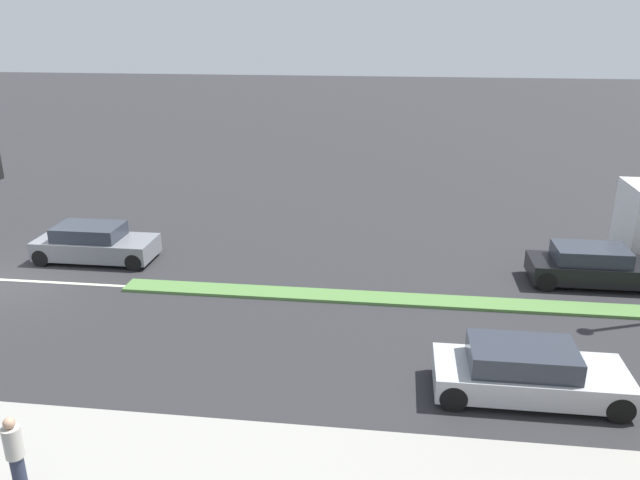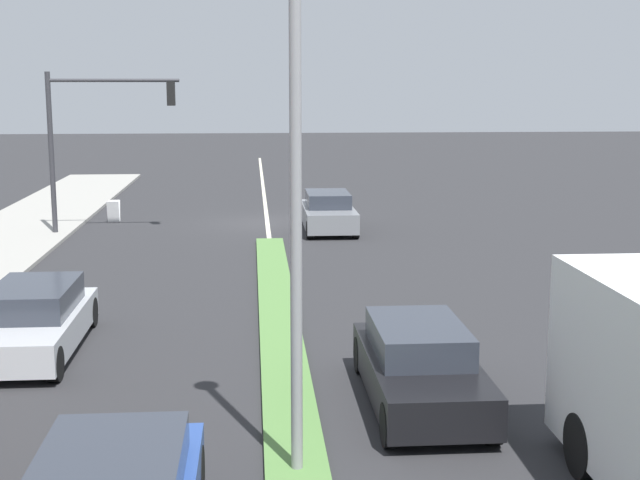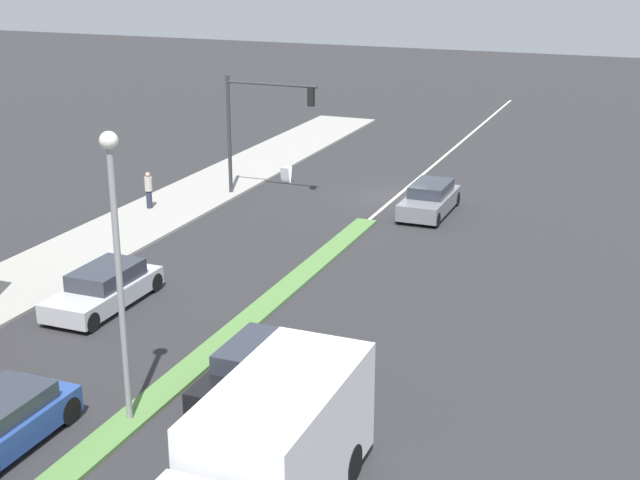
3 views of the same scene
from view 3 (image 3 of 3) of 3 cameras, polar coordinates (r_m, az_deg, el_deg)
ground_plane at (r=26.89m, az=-6.83°, el=-7.05°), size 160.00×160.00×0.00m
lane_marking_center at (r=42.53m, az=4.79°, el=2.68°), size 0.16×60.00×0.01m
traffic_signal_main at (r=41.80m, az=-4.12°, el=7.91°), size 4.59×0.34×5.60m
street_lamp at (r=21.63m, az=-12.89°, el=-0.19°), size 0.44×0.44×7.37m
pedestrian at (r=40.90m, az=-10.91°, el=3.21°), size 0.34×0.34×1.66m
warning_aframe_sign at (r=45.06m, az=-2.18°, el=4.19°), size 0.45×0.53×0.84m
delivery_truck at (r=18.73m, az=-3.57°, el=-14.05°), size 2.44×7.50×2.87m
suv_grey at (r=40.08m, az=7.04°, el=2.60°), size 1.83×4.40×1.38m
suv_black at (r=24.25m, az=-4.30°, el=-8.23°), size 1.77×4.36×1.35m
coupe_blue at (r=23.07m, az=-19.74°, el=-10.89°), size 1.90×3.92×1.30m
sedan_silver at (r=30.46m, az=-13.64°, el=-3.02°), size 1.86×4.56×1.34m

